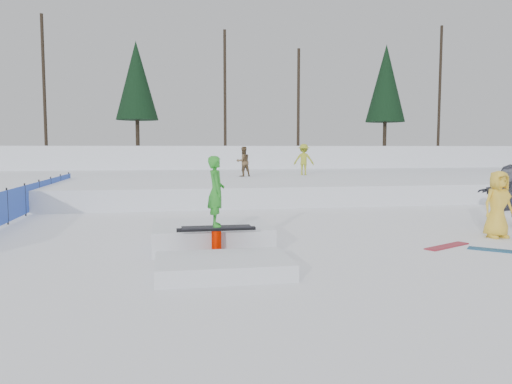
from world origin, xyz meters
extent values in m
plane|color=white|center=(0.00, 0.00, 0.00)|extent=(120.00, 120.00, 0.00)
cube|color=white|center=(0.00, 30.00, 1.20)|extent=(60.00, 14.00, 2.40)
cube|color=white|center=(0.00, 16.00, 0.40)|extent=(50.00, 18.00, 0.80)
cube|color=blue|center=(-6.50, 6.60, 0.55)|extent=(0.03, 16.00, 0.95)
cylinder|color=black|center=(-6.50, 4.70, 0.55)|extent=(0.05, 0.05, 1.10)
cylinder|color=black|center=(-6.50, 6.60, 0.55)|extent=(0.05, 0.05, 1.10)
cylinder|color=black|center=(-6.50, 8.50, 0.55)|extent=(0.05, 0.05, 1.10)
cylinder|color=black|center=(-6.50, 10.40, 0.55)|extent=(0.05, 0.05, 1.10)
cylinder|color=black|center=(-6.50, 12.30, 0.55)|extent=(0.05, 0.05, 1.10)
cylinder|color=black|center=(-6.50, 14.20, 0.55)|extent=(0.05, 0.05, 1.10)
cylinder|color=black|center=(-11.00, 30.00, 7.40)|extent=(0.24, 0.24, 10.00)
cylinder|color=black|center=(-4.00, 28.50, 3.40)|extent=(0.30, 0.30, 2.00)
cone|color=black|center=(-4.00, 28.50, 7.38)|extent=(3.20, 3.20, 5.95)
cylinder|color=black|center=(3.00, 30.50, 7.15)|extent=(0.24, 0.24, 9.50)
cylinder|color=black|center=(9.00, 29.50, 6.40)|extent=(0.24, 0.24, 8.00)
cylinder|color=black|center=(16.00, 28.00, 3.40)|extent=(0.30, 0.30, 2.00)
cone|color=black|center=(16.00, 28.00, 7.55)|extent=(3.20, 3.20, 6.30)
cylinder|color=black|center=(22.00, 30.00, 7.65)|extent=(0.24, 0.24, 10.50)
imported|color=brown|center=(2.03, 14.24, 1.57)|extent=(0.88, 0.77, 1.53)
imported|color=#A5AE2A|center=(5.48, 15.11, 1.64)|extent=(1.23, 0.95, 1.68)
imported|color=yellow|center=(6.40, 0.22, 0.85)|extent=(0.88, 0.61, 1.70)
imported|color=#414351|center=(8.00, 1.97, 0.90)|extent=(1.31, 1.71, 1.80)
cube|color=maroon|center=(4.50, -0.65, 0.01)|extent=(1.37, 0.89, 0.03)
cube|color=navy|center=(5.41, -1.35, 0.01)|extent=(1.24, 1.13, 0.03)
cube|color=white|center=(-0.86, 0.27, 0.27)|extent=(2.60, 2.20, 0.54)
cube|color=white|center=(-0.86, -2.23, 0.15)|extent=(2.40, 1.60, 0.30)
cylinder|color=red|center=(-0.86, -1.03, 0.03)|extent=(0.44, 0.44, 0.06)
cylinder|color=red|center=(-0.86, -1.03, 0.30)|extent=(0.20, 0.20, 0.60)
cube|color=black|center=(-0.86, -1.03, 0.63)|extent=(1.60, 0.16, 0.06)
cube|color=black|center=(-0.86, -1.03, 0.68)|extent=(1.40, 0.28, 0.03)
imported|color=green|center=(-0.86, -1.03, 1.40)|extent=(0.34, 0.52, 1.42)
camera|label=1|loc=(-1.83, -11.02, 2.28)|focal=35.00mm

